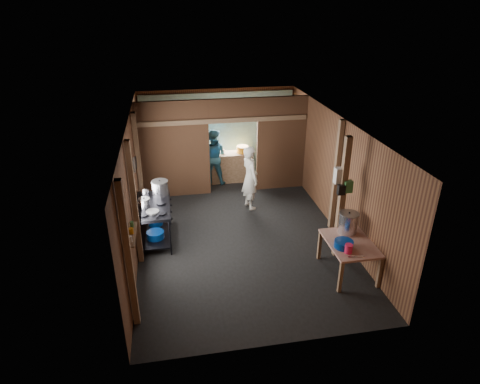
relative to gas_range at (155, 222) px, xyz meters
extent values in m
cube|color=black|center=(1.88, 0.02, -0.44)|extent=(4.50, 7.00, 0.00)
cube|color=#434241|center=(1.88, 0.02, 2.16)|extent=(4.50, 7.00, 0.00)
cube|color=brown|center=(1.88, 3.52, 0.86)|extent=(4.50, 0.00, 2.60)
cube|color=brown|center=(1.88, -3.48, 0.86)|extent=(4.50, 0.00, 2.60)
cube|color=brown|center=(-0.37, 0.02, 0.86)|extent=(0.00, 7.00, 2.60)
cube|color=brown|center=(4.13, 0.02, 0.86)|extent=(0.00, 7.00, 2.60)
cube|color=#52341E|center=(0.55, 2.22, 0.86)|extent=(1.85, 0.10, 2.60)
cube|color=#52341E|center=(3.46, 2.22, 0.86)|extent=(1.35, 0.10, 2.60)
cube|color=#52341E|center=(2.13, 2.22, 1.86)|extent=(1.30, 0.10, 0.60)
cube|color=#91C9CA|center=(1.88, 3.46, 0.81)|extent=(4.40, 0.06, 2.50)
cube|color=#987257|center=(2.18, 2.97, -0.01)|extent=(1.20, 0.50, 0.85)
cylinder|color=silver|center=(2.13, 3.42, 1.46)|extent=(0.20, 0.03, 0.20)
cube|color=#987257|center=(-0.30, -2.58, 0.86)|extent=(0.10, 0.12, 2.60)
cube|color=#987257|center=(-0.30, -0.78, 0.86)|extent=(0.10, 0.12, 2.60)
cube|color=#987257|center=(-0.30, 1.22, 0.86)|extent=(0.10, 0.12, 2.60)
cube|color=#987257|center=(4.06, -0.18, 0.86)|extent=(0.10, 0.12, 2.60)
cube|color=#987257|center=(3.73, -1.28, 0.86)|extent=(0.12, 0.12, 2.60)
cube|color=#987257|center=(1.88, 2.17, 1.61)|extent=(4.40, 0.12, 0.12)
cylinder|color=gray|center=(-0.33, 0.42, 1.21)|extent=(0.03, 0.34, 0.34)
cylinder|color=black|center=(-0.33, 0.82, 1.11)|extent=(0.03, 0.30, 0.30)
cube|color=#987257|center=(-0.27, -2.08, 0.96)|extent=(0.14, 0.80, 0.03)
cylinder|color=silver|center=(-0.27, -2.33, 1.03)|extent=(0.07, 0.07, 0.10)
cylinder|color=orange|center=(-0.27, -2.08, 1.03)|extent=(0.08, 0.08, 0.10)
cylinder|color=#327136|center=(-0.27, -1.86, 1.03)|extent=(0.06, 0.06, 0.10)
cube|color=silver|center=(3.68, -1.20, 1.34)|extent=(0.22, 0.15, 0.32)
cube|color=#327136|center=(3.80, -1.34, 1.16)|extent=(0.16, 0.12, 0.24)
cube|color=black|center=(3.66, -1.36, 1.11)|extent=(0.14, 0.10, 0.20)
cylinder|color=silver|center=(-0.17, 0.53, 0.49)|extent=(0.18, 0.18, 0.10)
cylinder|color=navy|center=(0.00, -0.22, -0.19)|extent=(0.38, 0.38, 0.15)
cylinder|color=navy|center=(0.00, 0.38, -0.20)|extent=(0.33, 0.33, 0.13)
cylinder|color=navy|center=(3.51, -2.03, 0.32)|extent=(0.36, 0.36, 0.13)
cylinder|color=#E31E4C|center=(3.52, -2.22, 0.34)|extent=(0.16, 0.16, 0.17)
cube|color=silver|center=(3.61, -2.37, 0.26)|extent=(0.30, 0.08, 0.01)
cylinder|color=orange|center=(2.52, 2.97, 0.51)|extent=(0.34, 0.34, 0.19)
cylinder|color=#A43303|center=(1.94, 2.97, 0.48)|extent=(0.11, 0.11, 0.13)
imported|color=white|center=(2.38, 1.18, 0.38)|extent=(0.54, 0.68, 1.65)
imported|color=teal|center=(1.66, 2.92, 0.36)|extent=(0.94, 0.83, 1.60)
camera|label=1|loc=(0.47, -8.03, 4.46)|focal=30.54mm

